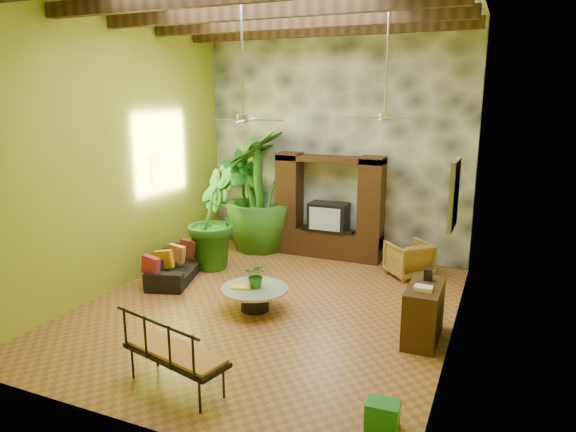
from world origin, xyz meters
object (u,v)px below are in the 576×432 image
at_px(entertainment_center, 329,214).
at_px(tall_plant_b, 211,218).
at_px(iron_bench, 171,351).
at_px(ceiling_fan_back, 385,104).
at_px(coffee_table, 255,296).
at_px(green_bin, 382,415).
at_px(wicker_armchair, 409,259).
at_px(sofa, 177,265).
at_px(ceiling_fan_front, 243,105).
at_px(tall_plant_c, 259,191).
at_px(tall_plant_a, 244,199).
at_px(side_console, 424,313).

bearing_deg(entertainment_center, tall_plant_b, -140.83).
height_order(tall_plant_b, iron_bench, tall_plant_b).
relative_size(ceiling_fan_back, iron_bench, 1.22).
bearing_deg(ceiling_fan_back, coffee_table, -141.52).
distance_m(iron_bench, green_bin, 2.57).
distance_m(ceiling_fan_back, coffee_table, 3.86).
xyz_separation_m(tall_plant_b, iron_bench, (2.06, -4.27, -0.52)).
xyz_separation_m(wicker_armchair, tall_plant_b, (-3.92, -1.04, 0.71)).
bearing_deg(tall_plant_b, iron_bench, -64.26).
relative_size(sofa, green_bin, 5.15).
relative_size(ceiling_fan_front, tall_plant_c, 0.67).
bearing_deg(sofa, wicker_armchair, -82.93).
bearing_deg(iron_bench, coffee_table, 108.01).
xyz_separation_m(wicker_armchair, tall_plant_a, (-3.99, 0.55, 0.81)).
bearing_deg(ceiling_fan_front, entertainment_center, 86.76).
distance_m(sofa, coffee_table, 2.29).
relative_size(tall_plant_b, tall_plant_c, 0.76).
xyz_separation_m(entertainment_center, ceiling_fan_back, (1.60, -1.94, 2.44)).
bearing_deg(green_bin, wicker_armchair, 97.45).
height_order(side_console, green_bin, side_console).
xyz_separation_m(ceiling_fan_front, coffee_table, (0.04, 0.20, -3.15)).
height_order(entertainment_center, side_console, entertainment_center).
bearing_deg(tall_plant_a, tall_plant_c, -8.72).
xyz_separation_m(sofa, green_bin, (4.86, -3.09, -0.11)).
bearing_deg(iron_bench, ceiling_fan_back, 82.29).
distance_m(tall_plant_a, tall_plant_c, 0.49).
distance_m(ceiling_fan_front, coffee_table, 3.15).
relative_size(entertainment_center, tall_plant_c, 0.86).
height_order(tall_plant_a, green_bin, tall_plant_a).
bearing_deg(sofa, tall_plant_b, -35.11).
distance_m(tall_plant_a, side_console, 5.76).
distance_m(entertainment_center, coffee_table, 3.41).
xyz_separation_m(iron_bench, green_bin, (2.52, 0.31, -0.39)).
bearing_deg(green_bin, tall_plant_a, 129.92).
xyz_separation_m(entertainment_center, sofa, (-2.30, -2.52, -0.70)).
relative_size(tall_plant_a, side_console, 2.20).
bearing_deg(ceiling_fan_back, side_console, -53.10).
distance_m(ceiling_fan_back, sofa, 5.04).
bearing_deg(wicker_armchair, tall_plant_c, -50.76).
xyz_separation_m(wicker_armchair, tall_plant_c, (-3.57, 0.49, 1.04)).
relative_size(side_console, green_bin, 2.96).
relative_size(ceiling_fan_back, coffee_table, 1.64).
bearing_deg(ceiling_fan_front, tall_plant_c, 113.23).
bearing_deg(tall_plant_c, entertainment_center, 4.09).
bearing_deg(tall_plant_a, sofa, -94.87).
distance_m(sofa, tall_plant_c, 2.73).
relative_size(coffee_table, green_bin, 3.18).
xyz_separation_m(tall_plant_a, green_bin, (4.65, -5.55, -1.01)).
relative_size(wicker_armchair, iron_bench, 0.51).
relative_size(tall_plant_c, side_console, 2.64).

